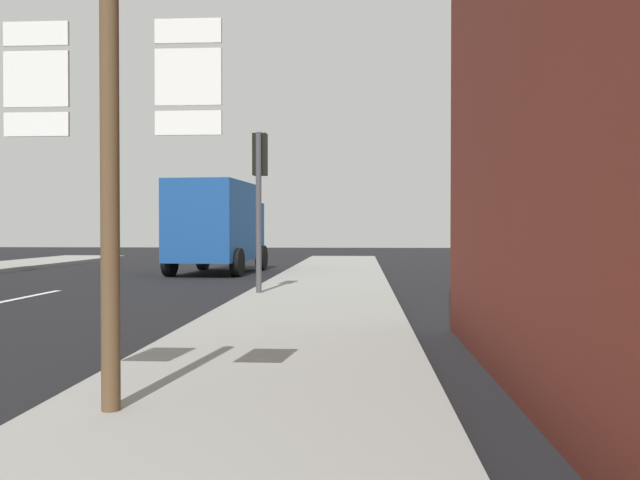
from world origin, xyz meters
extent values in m
plane|color=black|center=(0.00, 10.00, 0.00)|extent=(80.00, 80.00, 0.00)
cube|color=gray|center=(6.42, 8.00, 0.07)|extent=(3.17, 44.00, 0.14)
cube|color=#19478C|center=(2.42, 17.98, 1.75)|extent=(2.47, 3.86, 2.60)
cube|color=#19478C|center=(2.60, 20.47, 1.45)|extent=(2.18, 1.45, 2.00)
cube|color=#47515B|center=(2.61, 20.52, 2.25)|extent=(1.76, 0.23, 0.70)
cylinder|color=black|center=(1.50, 20.50, 0.45)|extent=(0.35, 0.92, 0.90)
cylinder|color=black|center=(3.70, 20.34, 0.45)|extent=(0.35, 0.92, 0.90)
cylinder|color=black|center=(1.25, 17.11, 0.45)|extent=(0.35, 0.92, 0.90)
cylinder|color=black|center=(3.44, 16.95, 0.45)|extent=(0.35, 0.92, 0.90)
cylinder|color=brown|center=(5.45, 1.16, 1.60)|extent=(0.14, 0.14, 3.20)
cube|color=white|center=(4.87, 1.21, 2.96)|extent=(0.50, 0.03, 0.18)
cube|color=black|center=(4.87, 1.23, 2.96)|extent=(0.43, 0.01, 0.13)
cube|color=white|center=(4.87, 1.21, 2.62)|extent=(0.50, 0.03, 0.42)
cube|color=black|center=(4.87, 1.23, 2.62)|extent=(0.43, 0.01, 0.32)
cube|color=white|center=(4.87, 1.21, 2.28)|extent=(0.50, 0.03, 0.18)
cube|color=black|center=(4.87, 1.23, 2.28)|extent=(0.43, 0.01, 0.13)
cube|color=white|center=(6.03, 1.21, 2.96)|extent=(0.50, 0.03, 0.18)
cube|color=black|center=(6.03, 1.23, 2.96)|extent=(0.43, 0.01, 0.13)
cube|color=white|center=(6.03, 1.21, 2.62)|extent=(0.50, 0.03, 0.42)
cube|color=black|center=(6.03, 1.23, 2.62)|extent=(0.43, 0.01, 0.32)
cube|color=white|center=(6.03, 1.21, 2.28)|extent=(0.50, 0.03, 0.18)
cube|color=black|center=(6.03, 1.23, 2.28)|extent=(0.43, 0.01, 0.13)
cylinder|color=#47474C|center=(5.13, 10.40, 1.78)|extent=(0.12, 0.12, 3.55)
cube|color=black|center=(5.13, 10.60, 3.10)|extent=(0.30, 0.28, 0.90)
sphere|color=red|center=(5.13, 10.74, 3.37)|extent=(0.18, 0.18, 0.18)
sphere|color=#3C2303|center=(5.13, 10.74, 3.09)|extent=(0.18, 0.18, 0.18)
sphere|color=black|center=(5.13, 10.74, 2.81)|extent=(0.18, 0.18, 0.18)
camera|label=1|loc=(7.31, -3.68, 1.49)|focal=37.45mm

